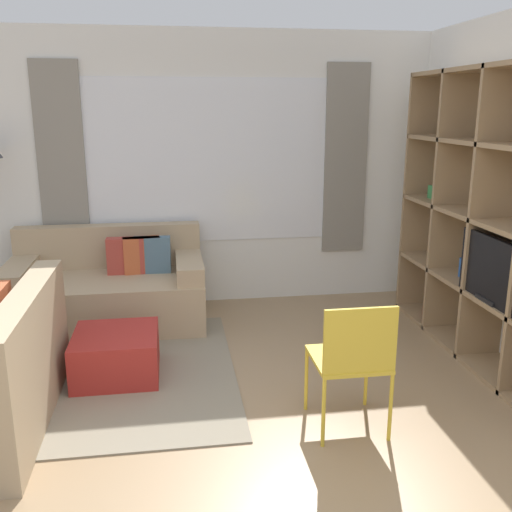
% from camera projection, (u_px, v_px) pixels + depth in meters
% --- Properties ---
extents(ground_plane, '(16.00, 16.00, 0.00)m').
position_uv_depth(ground_plane, '(259.00, 506.00, 2.91)').
color(ground_plane, '#9E7F5B').
extents(wall_back, '(5.67, 0.11, 2.70)m').
position_uv_depth(wall_back, '(208.00, 171.00, 5.69)').
color(wall_back, white).
rests_on(wall_back, ground_plane).
extents(area_rug, '(2.39, 2.13, 0.01)m').
position_uv_depth(area_rug, '(76.00, 376.00, 4.29)').
color(area_rug, gray).
rests_on(area_rug, ground_plane).
extents(shelving_unit, '(0.39, 2.50, 2.28)m').
position_uv_depth(shelving_unit, '(496.00, 221.00, 4.36)').
color(shelving_unit, silver).
rests_on(shelving_unit, ground_plane).
extents(couch_main, '(1.76, 0.97, 0.87)m').
position_uv_depth(couch_main, '(109.00, 290.00, 5.31)').
color(couch_main, tan).
rests_on(couch_main, ground_plane).
extents(ottoman, '(0.62, 0.63, 0.35)m').
position_uv_depth(ottoman, '(116.00, 355.00, 4.27)').
color(ottoman, '#A82823').
rests_on(ottoman, ground_plane).
extents(folding_chair, '(0.44, 0.46, 0.86)m').
position_uv_depth(folding_chair, '(353.00, 355.00, 3.45)').
color(folding_chair, gold).
rests_on(folding_chair, ground_plane).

